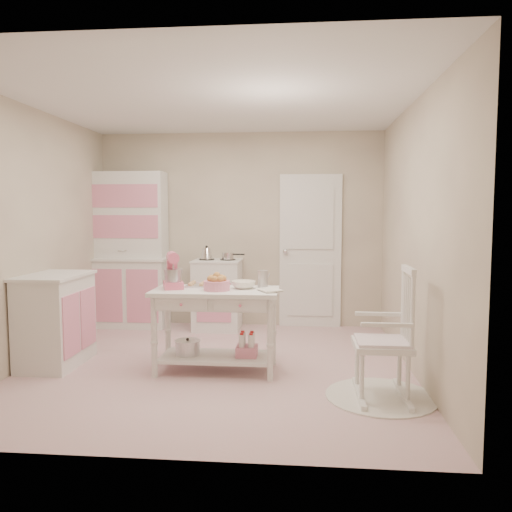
# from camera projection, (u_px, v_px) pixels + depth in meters

# --- Properties ---
(room_shell) EXTENTS (3.84, 3.84, 2.62)m
(room_shell) POSITION_uv_depth(u_px,v_px,m) (216.00, 201.00, 4.85)
(room_shell) COLOR #C57B84
(room_shell) RESTS_ON ground
(door) EXTENTS (0.82, 0.05, 2.04)m
(door) POSITION_uv_depth(u_px,v_px,m) (310.00, 251.00, 6.67)
(door) COLOR white
(door) RESTS_ON ground
(hutch) EXTENTS (1.06, 0.50, 2.08)m
(hutch) POSITION_uv_depth(u_px,v_px,m) (129.00, 249.00, 6.68)
(hutch) COLOR white
(hutch) RESTS_ON ground
(stove) EXTENTS (0.62, 0.57, 0.92)m
(stove) POSITION_uv_depth(u_px,v_px,m) (217.00, 294.00, 6.57)
(stove) COLOR white
(stove) RESTS_ON ground
(base_cabinet) EXTENTS (0.54, 0.84, 0.92)m
(base_cabinet) POSITION_uv_depth(u_px,v_px,m) (56.00, 320.00, 5.01)
(base_cabinet) COLOR white
(base_cabinet) RESTS_ON ground
(lace_rug) EXTENTS (0.92, 0.92, 0.01)m
(lace_rug) POSITION_uv_depth(u_px,v_px,m) (381.00, 396.00, 4.15)
(lace_rug) COLOR white
(lace_rug) RESTS_ON ground
(rocking_chair) EXTENTS (0.48, 0.72, 1.10)m
(rocking_chair) POSITION_uv_depth(u_px,v_px,m) (382.00, 332.00, 4.11)
(rocking_chair) COLOR white
(rocking_chair) RESTS_ON ground
(work_table) EXTENTS (1.20, 0.60, 0.80)m
(work_table) POSITION_uv_depth(u_px,v_px,m) (216.00, 330.00, 4.81)
(work_table) COLOR white
(work_table) RESTS_ON ground
(stand_mixer) EXTENTS (0.28, 0.33, 0.34)m
(stand_mixer) POSITION_uv_depth(u_px,v_px,m) (173.00, 271.00, 4.82)
(stand_mixer) COLOR #ED6487
(stand_mixer) RESTS_ON work_table
(cookie_tray) EXTENTS (0.34, 0.24, 0.02)m
(cookie_tray) POSITION_uv_depth(u_px,v_px,m) (204.00, 286.00, 4.97)
(cookie_tray) COLOR silver
(cookie_tray) RESTS_ON work_table
(bread_basket) EXTENTS (0.25, 0.25, 0.09)m
(bread_basket) POSITION_uv_depth(u_px,v_px,m) (217.00, 285.00, 4.72)
(bread_basket) COLOR pink
(bread_basket) RESTS_ON work_table
(mixing_bowl) EXTENTS (0.23, 0.23, 0.07)m
(mixing_bowl) POSITION_uv_depth(u_px,v_px,m) (244.00, 285.00, 4.83)
(mixing_bowl) COLOR white
(mixing_bowl) RESTS_ON work_table
(metal_pitcher) EXTENTS (0.10, 0.10, 0.17)m
(metal_pitcher) POSITION_uv_depth(u_px,v_px,m) (263.00, 279.00, 4.89)
(metal_pitcher) COLOR silver
(metal_pitcher) RESTS_ON work_table
(recipe_book) EXTENTS (0.26, 0.29, 0.02)m
(recipe_book) POSITION_uv_depth(u_px,v_px,m) (261.00, 291.00, 4.62)
(recipe_book) COLOR white
(recipe_book) RESTS_ON work_table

